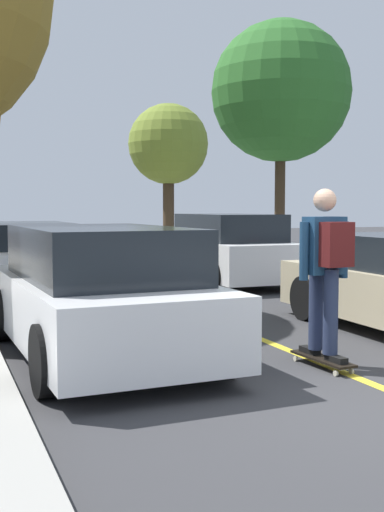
{
  "coord_description": "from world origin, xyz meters",
  "views": [
    {
      "loc": [
        -3.73,
        -4.24,
        1.63
      ],
      "look_at": [
        -0.03,
        5.03,
        0.88
      ],
      "focal_mm": 45.47,
      "sensor_mm": 36.0,
      "label": 1
    }
  ],
  "objects": [
    {
      "name": "parked_car_left_nearest",
      "position": [
        -2.08,
        2.63,
        0.7
      ],
      "size": [
        1.98,
        4.07,
        1.42
      ],
      "color": "white",
      "rests_on": "ground"
    },
    {
      "name": "street_tree_right_nearest",
      "position": [
        4.19,
        9.78,
        4.42
      ],
      "size": [
        3.4,
        3.4,
        5.99
      ],
      "color": "#3D2D1E",
      "rests_on": "sidewalk_right"
    },
    {
      "name": "parked_car_left_near",
      "position": [
        -2.08,
        8.22,
        0.68
      ],
      "size": [
        1.84,
        4.58,
        1.34
      ],
      "color": "white",
      "rests_on": "ground"
    },
    {
      "name": "parked_car_right_near",
      "position": [
        2.08,
        8.37,
        0.72
      ],
      "size": [
        1.85,
        4.31,
        1.49
      ],
      "color": "white",
      "rests_on": "ground"
    },
    {
      "name": "street_tree_right_near",
      "position": [
        4.19,
        17.91,
        3.85
      ],
      "size": [
        2.89,
        2.89,
        5.2
      ],
      "color": "#3D2D1E",
      "rests_on": "sidewalk_right"
    },
    {
      "name": "skateboard",
      "position": [
        -0.08,
        1.31,
        0.09
      ],
      "size": [
        0.27,
        0.85,
        0.1
      ],
      "color": "black",
      "rests_on": "ground"
    },
    {
      "name": "center_line",
      "position": [
        0.0,
        4.0,
        0.0
      ],
      "size": [
        0.12,
        39.2,
        0.01
      ],
      "primitive_type": "cube",
      "color": "gold",
      "rests_on": "ground"
    },
    {
      "name": "skateboarder",
      "position": [
        -0.08,
        1.27,
        1.08
      ],
      "size": [
        0.58,
        0.7,
        1.72
      ],
      "color": "black",
      "rests_on": "skateboard"
    }
  ]
}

